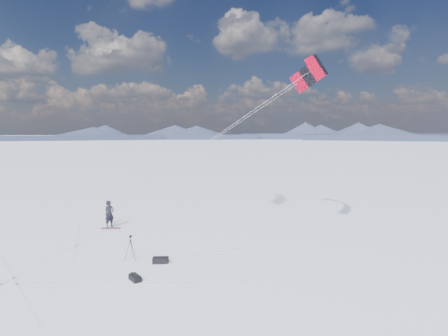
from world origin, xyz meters
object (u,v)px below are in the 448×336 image
(snowkiter, at_px, (110,227))
(snowboard, at_px, (111,228))
(tripod, at_px, (131,244))
(gear_bag_b, at_px, (135,278))
(gear_bag_a, at_px, (161,260))

(snowkiter, distance_m, snowboard, 0.30)
(snowboard, relative_size, tripod, 1.01)
(snowboard, distance_m, gear_bag_b, 8.88)
(snowkiter, xyz_separation_m, snowboard, (0.22, -0.20, 0.02))
(gear_bag_a, bearing_deg, gear_bag_b, -112.52)
(tripod, height_order, gear_bag_b, tripod)
(tripod, relative_size, gear_bag_a, 1.51)
(snowboard, bearing_deg, tripod, -63.08)
(snowboard, distance_m, gear_bag_a, 7.58)
(gear_bag_a, bearing_deg, tripod, 163.30)
(tripod, height_order, gear_bag_a, tripod)
(snowboard, height_order, gear_bag_a, gear_bag_a)
(snowkiter, height_order, snowboard, snowkiter)
(tripod, xyz_separation_m, gear_bag_a, (1.68, 0.08, -0.68))
(snowkiter, relative_size, snowboard, 1.45)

